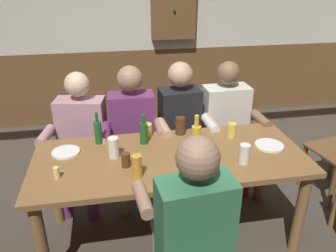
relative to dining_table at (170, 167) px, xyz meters
name	(u,v)px	position (x,y,z in m)	size (l,w,h in m)	color
ground_plane	(169,230)	(0.00, 0.05, -0.64)	(7.73, 7.73, 0.00)	#423A33
back_wall_wainscot	(138,84)	(0.00, 2.42, -0.15)	(6.44, 0.12, 0.98)	brown
dining_table	(170,167)	(0.00, 0.00, 0.00)	(1.96, 0.82, 0.74)	brown
person_0	(80,134)	(-0.67, 0.63, 0.02)	(0.59, 0.58, 1.19)	#B78493
person_1	(133,128)	(-0.22, 0.63, 0.04)	(0.55, 0.54, 1.22)	#6B2D66
person_2	(182,124)	(0.23, 0.63, 0.04)	(0.52, 0.55, 1.23)	black
person_3	(227,120)	(0.66, 0.65, 0.04)	(0.56, 0.52, 1.22)	silver
person_4	(190,221)	(-0.01, -0.64, 0.05)	(0.57, 0.54, 1.25)	#33724C
table_candle	(56,173)	(-0.77, -0.15, 0.14)	(0.04, 0.04, 0.08)	#F9E08C
plate_0	(66,152)	(-0.75, 0.18, 0.11)	(0.20, 0.20, 0.01)	white
plate_1	(269,145)	(0.76, 0.00, 0.11)	(0.22, 0.22, 0.01)	white
bottle_0	(98,132)	(-0.51, 0.29, 0.20)	(0.06, 0.06, 0.26)	#195923
bottle_1	(144,132)	(-0.17, 0.22, 0.19)	(0.06, 0.06, 0.24)	#195923
bottle_2	(196,136)	(0.21, 0.07, 0.20)	(0.07, 0.07, 0.27)	gold
bottle_3	(193,161)	(0.11, -0.22, 0.18)	(0.06, 0.06, 0.20)	red
pint_glass_0	(147,130)	(-0.13, 0.34, 0.15)	(0.08, 0.08, 0.11)	#E5C64C
pint_glass_1	(244,154)	(0.48, -0.18, 0.17)	(0.07, 0.07, 0.14)	white
pint_glass_2	(137,166)	(-0.26, -0.23, 0.18)	(0.07, 0.07, 0.16)	gold
pint_glass_3	(113,148)	(-0.40, 0.06, 0.18)	(0.08, 0.08, 0.15)	white
pint_glass_4	(180,126)	(0.15, 0.34, 0.17)	(0.08, 0.08, 0.14)	#4C2D19
pint_glass_5	(126,160)	(-0.32, -0.09, 0.15)	(0.06, 0.06, 0.10)	#4C2D19
pint_glass_6	(232,130)	(0.54, 0.21, 0.16)	(0.07, 0.07, 0.12)	#E5C64C
wall_dart_cabinet	(173,10)	(0.47, 2.29, 0.84)	(0.56, 0.15, 0.70)	brown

